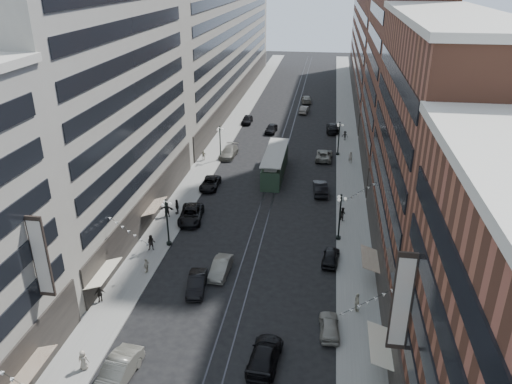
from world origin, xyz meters
The scene contains 42 objects.
ground centered at (0.00, 60.00, 0.00)m, with size 220.00×220.00×0.00m, color black.
sidewalk_west centered at (-11.00, 70.00, 0.07)m, with size 4.00×180.00×0.15m, color gray.
sidewalk_east centered at (11.00, 70.00, 0.07)m, with size 4.00×180.00×0.15m, color gray.
rail_west centered at (-0.70, 70.00, 0.01)m, with size 0.12×180.00×0.02m, color #2D2D33.
rail_east centered at (0.70, 70.00, 0.01)m, with size 0.12×180.00×0.02m, color #2D2D33.
building_west_mid centered at (-17.00, 33.00, 14.00)m, with size 8.00×36.00×28.00m, color gray.
building_west_far centered at (-17.00, 96.00, 13.00)m, with size 8.00×90.00×26.00m, color gray.
building_east_mid centered at (17.00, 28.00, 12.00)m, with size 8.00×30.00×24.00m, color brown.
building_east_tower centered at (17.00, 56.00, 21.00)m, with size 8.00×26.00×42.00m, color brown.
building_east_far centered at (17.00, 105.00, 12.00)m, with size 8.00×72.00×24.00m, color brown.
lamppost_sw_far centered at (-9.20, 28.00, 3.10)m, with size 1.03×1.14×5.52m.
lamppost_sw_mid centered at (-9.20, 55.00, 3.10)m, with size 1.03×1.14×5.52m.
lamppost_se_far centered at (9.20, 32.00, 3.10)m, with size 1.03×1.14×5.52m.
lamppost_se_mid centered at (9.20, 60.00, 3.10)m, with size 1.03×1.14×5.52m.
streetcar centered at (0.00, 50.20, 1.66)m, with size 2.88×13.01×3.60m.
car_1 centered at (-6.95, 8.43, 0.87)m, with size 1.84×5.29×1.74m, color #626157.
car_2 centered at (-8.40, 34.26, 0.80)m, with size 2.64×5.72×1.59m, color black.
car_4 centered at (8.40, 16.12, 0.69)m, with size 1.63×4.06×1.38m, color gray.
car_5 centered at (-4.09, 20.44, 0.74)m, with size 1.57×4.51×1.49m, color black.
car_6 centered at (3.53, 11.76, 0.79)m, with size 2.21×5.45×1.58m, color black.
pedestrian_1 centered at (-9.91, 9.10, 0.98)m, with size 0.81×0.44×1.65m, color #9E9582.
pedestrian_2 centered at (-10.67, 26.59, 1.06)m, with size 0.89×0.49×1.82m, color black.
pedestrian_4 centered at (10.75, 19.17, 1.07)m, with size 1.08×0.49×1.84m, color beige.
car_7 centered at (-8.35, 44.14, 0.70)m, with size 2.31×5.00×1.39m, color black.
car_8 centered at (-8.25, 56.84, 0.81)m, with size 2.27×5.58×1.62m, color slate.
car_9 centered at (-8.40, 76.08, 0.77)m, with size 1.83×4.54×1.55m, color black.
car_10 centered at (6.80, 44.44, 0.83)m, with size 1.77×5.06×1.67m, color black.
car_11 centered at (7.03, 57.83, 0.74)m, with size 2.47×5.35×1.49m, color slate.
car_12 centered at (8.29, 72.85, 0.82)m, with size 2.30×5.66×1.64m, color black.
car_13 centered at (-2.98, 70.69, 0.77)m, with size 1.82×4.53×1.54m, color black.
car_14 centered at (2.31, 85.38, 0.76)m, with size 1.60×4.59×1.51m, color slate.
pedestrian_5 centered at (-11.51, 34.59, 1.09)m, with size 1.74×0.50×1.88m, color black.
pedestrian_6 centered at (-11.79, 54.36, 0.98)m, with size 0.97×0.44×1.66m, color #AEA890.
pedestrian_7 centered at (9.69, 36.69, 0.99)m, with size 0.82×0.45×1.68m, color black.
pedestrian_8 centered at (11.11, 56.42, 1.07)m, with size 0.67×0.44×1.84m, color gray.
pedestrian_9 centered at (10.44, 67.81, 0.98)m, with size 1.07×0.44×1.66m, color black.
car_extra_0 centered at (8.40, 27.13, 0.70)m, with size 1.65×4.09×1.39m, color black.
car_extra_1 centered at (-2.41, 23.41, 0.74)m, with size 1.57×4.51×1.49m, color #68675D.
car_extra_2 centered at (2.20, 94.38, 0.78)m, with size 2.17×5.34×1.55m, color slate.
pedestrian_extra_0 centered at (-10.50, 35.51, 1.11)m, with size 1.12×0.51×1.91m, color black.
pedestrian_extra_1 centered at (-9.73, 22.39, 0.94)m, with size 0.93×0.42×1.58m, color beige.
pedestrian_extra_2 centered at (-12.25, 17.19, 0.96)m, with size 0.95×0.43×1.62m, color black.
Camera 1 is at (7.20, -17.71, 27.92)m, focal length 35.00 mm.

